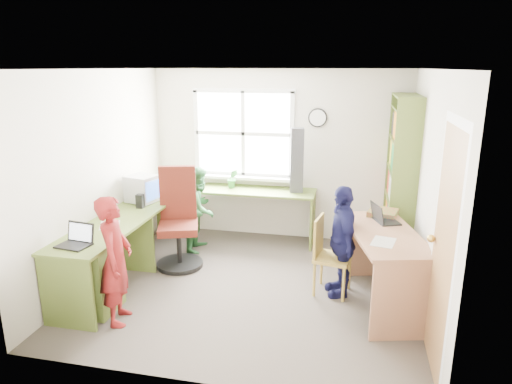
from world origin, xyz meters
TOP-DOWN VIEW (x-y plane):
  - room at (0.01, 0.10)m, footprint 3.64×3.44m
  - l_desk at (-1.31, -0.28)m, footprint 2.38×2.95m
  - right_desk at (1.41, -0.09)m, footprint 0.97×1.51m
  - bookshelf at (1.65, 1.19)m, footprint 0.30×1.02m
  - swivel_chair at (-1.02, 0.42)m, footprint 0.73×0.73m
  - wooden_chair at (0.84, 0.06)m, footprint 0.43×0.43m
  - crt_monitor at (-1.54, 0.53)m, footprint 0.42×0.39m
  - laptop_left at (-1.52, -0.95)m, footprint 0.33×0.29m
  - laptop_right at (1.40, 0.23)m, footprint 0.34×0.37m
  - speaker_a at (-1.46, 0.30)m, footprint 0.09×0.09m
  - speaker_b at (-1.50, 0.91)m, footprint 0.09×0.09m
  - cd_tower at (0.31, 1.45)m, footprint 0.20×0.19m
  - game_box at (1.42, 0.46)m, footprint 0.37×0.37m
  - paper_a at (-1.50, -0.36)m, footprint 0.31×0.35m
  - paper_b at (1.39, -0.38)m, footprint 0.26×0.33m
  - potted_plant at (-0.61, 1.46)m, footprint 0.18×0.16m
  - person_red at (-1.10, -0.98)m, footprint 0.42×0.53m
  - person_green at (-0.93, 0.95)m, footprint 0.44×0.56m
  - person_navy at (0.98, 0.05)m, footprint 0.47×0.77m

SIDE VIEW (x-z plane):
  - l_desk at x=-1.31m, z-range 0.08..0.83m
  - wooden_chair at x=0.84m, z-range 0.04..0.90m
  - swivel_chair at x=-1.02m, z-range -0.09..1.15m
  - person_green at x=-0.93m, z-range 0.00..1.15m
  - right_desk at x=1.41m, z-range 0.18..0.98m
  - person_navy at x=0.98m, z-range 0.00..1.23m
  - person_red at x=-1.10m, z-range 0.00..1.27m
  - paper_a at x=-1.50m, z-range 0.75..0.75m
  - laptop_left at x=-1.52m, z-range 0.69..0.90m
  - paper_b at x=1.39m, z-range 0.80..0.81m
  - game_box at x=1.42m, z-range 0.80..0.86m
  - speaker_a at x=-1.46m, z-range 0.75..0.92m
  - speaker_b at x=-1.50m, z-range 0.75..0.92m
  - laptop_right at x=1.40m, z-range 0.75..0.95m
  - potted_plant at x=-0.61m, z-range 0.75..1.02m
  - crt_monitor at x=-1.54m, z-range 0.75..1.10m
  - bookshelf at x=1.65m, z-range -0.05..2.05m
  - cd_tower at x=0.31m, z-range 0.75..1.63m
  - room at x=0.01m, z-range 0.00..2.44m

